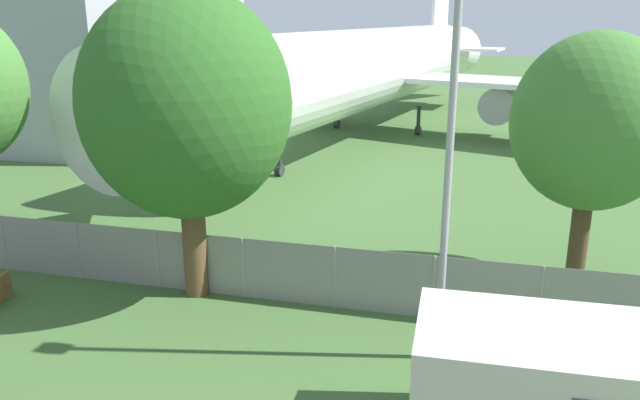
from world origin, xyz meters
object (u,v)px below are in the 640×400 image
Objects in this scene: tree_far_right at (593,123)px; tree_left_of_cabin at (186,104)px; airplane at (371,69)px; portable_cabin at (541,392)px.

tree_left_of_cabin is at bearing -160.94° from tree_far_right.
airplane is 23.39m from tree_far_right.
airplane is 30.49m from portable_cabin.
airplane is at bearing 89.26° from tree_left_of_cabin.
tree_left_of_cabin is 1.16× the size of tree_far_right.
airplane is 5.60× the size of tree_left_of_cabin.
airplane is at bearing 114.97° from tree_far_right.
airplane is 6.52× the size of tree_far_right.
tree_left_of_cabin is 10.80m from tree_far_right.
tree_left_of_cabin is (-0.32, -24.72, 1.05)m from airplane.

